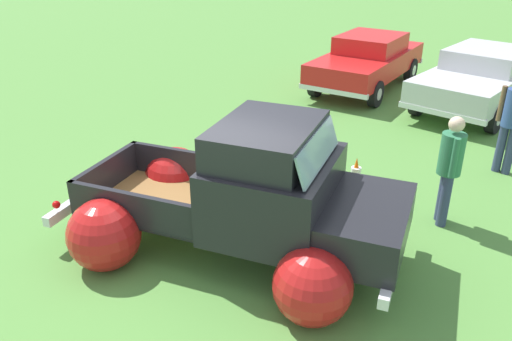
% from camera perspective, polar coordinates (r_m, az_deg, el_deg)
% --- Properties ---
extents(ground_plane, '(80.00, 80.00, 0.00)m').
position_cam_1_polar(ground_plane, '(7.29, -2.99, -8.51)').
color(ground_plane, '#548C3D').
extents(vintage_pickup_truck, '(4.89, 3.40, 1.96)m').
position_cam_1_polar(vintage_pickup_truck, '(6.76, -0.14, -3.88)').
color(vintage_pickup_truck, black).
rests_on(vintage_pickup_truck, ground).
extents(show_car_0, '(1.86, 4.31, 1.43)m').
position_cam_1_polar(show_car_0, '(14.54, 12.21, 11.85)').
color(show_car_0, black).
rests_on(show_car_0, ground).
extents(show_car_1, '(2.61, 4.83, 1.43)m').
position_cam_1_polar(show_car_1, '(13.72, 23.74, 9.51)').
color(show_car_1, black).
rests_on(show_car_1, ground).
extents(spectator_0, '(0.54, 0.39, 1.82)m').
position_cam_1_polar(spectator_0, '(10.05, 26.45, 5.27)').
color(spectator_0, navy).
rests_on(spectator_0, ground).
extents(spectator_1, '(0.44, 0.52, 1.69)m').
position_cam_1_polar(spectator_1, '(7.92, 20.59, 0.63)').
color(spectator_1, navy).
rests_on(spectator_1, ground).
extents(lane_cone_0, '(0.36, 0.36, 0.63)m').
position_cam_1_polar(lane_cone_0, '(9.55, 1.64, 2.28)').
color(lane_cone_0, black).
rests_on(lane_cone_0, ground).
extents(lane_cone_1, '(0.36, 0.36, 0.63)m').
position_cam_1_polar(lane_cone_1, '(8.72, 10.93, -0.55)').
color(lane_cone_1, black).
rests_on(lane_cone_1, ground).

